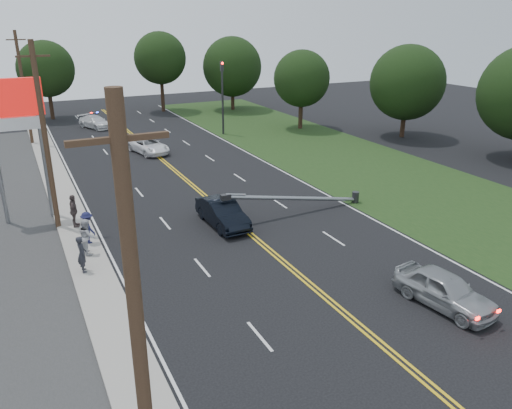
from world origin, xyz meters
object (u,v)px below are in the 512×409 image
emergency_a (149,146)px  bystander_d (74,211)px  waiting_sedan (445,290)px  fallen_streetlight (303,198)px  bystander_c (88,227)px  pylon_sign (14,116)px  utility_pole_mid (45,138)px  utility_pole_far (24,88)px  bystander_a (82,254)px  bystander_b (87,236)px  traffic_signal (222,92)px  emergency_b (95,122)px  utility_pole_near (140,358)px  crashed_sedan (222,213)px

emergency_a → bystander_d: bystander_d is taller
waiting_sedan → fallen_streetlight: bearing=80.2°
bystander_c → pylon_sign: bearing=2.1°
utility_pole_mid → utility_pole_far: 22.00m
bystander_a → bystander_b: bystander_b is taller
traffic_signal → utility_pole_mid: utility_pole_mid is taller
emergency_b → bystander_d: size_ratio=2.40×
emergency_a → utility_pole_mid: bearing=-135.1°
fallen_streetlight → emergency_b: (-6.88, 30.67, -0.28)m
pylon_sign → emergency_b: size_ratio=1.81×
utility_pole_near → emergency_b: 47.33m
utility_pole_near → emergency_b: utility_pole_near is taller
fallen_streetlight → utility_pole_far: (-13.39, 26.00, 4.17)m
bystander_b → utility_pole_mid: bearing=10.1°
bystander_a → bystander_d: bearing=-7.7°
emergency_a → emergency_b: emergency_b is taller
utility_pole_far → emergency_a: (8.84, -8.07, -4.45)m
waiting_sedan → bystander_a: 15.69m
fallen_streetlight → waiting_sedan: 11.41m
bystander_a → bystander_c: 3.19m
crashed_sedan → bystander_b: 7.40m
utility_pole_near → utility_pole_far: (0.00, 42.00, 0.00)m
utility_pole_mid → bystander_d: (0.85, -0.52, -4.04)m
pylon_sign → bystander_a: (1.77, -8.13, -5.01)m
pylon_sign → crashed_sedan: (9.65, -5.69, -5.26)m
crashed_sedan → bystander_c: bearing=173.1°
traffic_signal → pylon_sign: bearing=-139.6°
traffic_signal → bystander_c: (-16.31, -21.02, -3.25)m
emergency_a → bystander_a: (-8.37, -20.06, 0.35)m
bystander_d → waiting_sedan: bearing=-126.1°
pylon_sign → fallen_streetlight: pylon_sign is taller
pylon_sign → bystander_a: size_ratio=4.64×
utility_pole_near → waiting_sedan: 14.56m
utility_pole_near → crashed_sedan: 18.83m
emergency_a → traffic_signal: bearing=12.5°
utility_pole_mid → bystander_c: (1.19, -3.03, -4.13)m
emergency_b → waiting_sedan: bearing=-104.7°
bystander_d → utility_pole_near: bearing=-168.1°
bystander_d → bystander_a: bearing=-169.5°
pylon_sign → crashed_sedan: bearing=-30.5°
emergency_b → bystander_d: bearing=-125.4°
utility_pole_far → bystander_d: (0.85, -22.52, -4.04)m
bystander_b → bystander_d: (-0.12, 3.78, 0.03)m
waiting_sedan → bystander_c: size_ratio=2.56×
bystander_a → bystander_c: size_ratio=1.03×
bystander_b → bystander_c: (0.22, 1.27, -0.06)m
waiting_sedan → traffic_signal: bearing=74.1°
pylon_sign → utility_pole_far: (1.30, 20.00, -0.91)m
fallen_streetlight → utility_pole_near: size_ratio=0.94×
waiting_sedan → bystander_b: 16.46m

